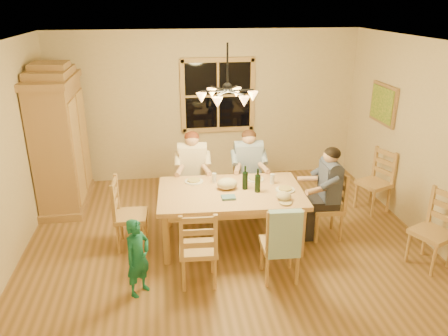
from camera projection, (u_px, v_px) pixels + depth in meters
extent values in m
plane|color=brown|center=(227.00, 242.00, 6.12)|extent=(5.50, 5.50, 0.00)
cube|color=white|center=(228.00, 42.00, 5.13)|extent=(5.50, 5.00, 0.02)
cube|color=beige|center=(207.00, 106.00, 7.93)|extent=(5.50, 0.02, 2.70)
cube|color=beige|center=(2.00, 161.00, 5.26)|extent=(0.02, 5.00, 2.70)
cube|color=beige|center=(425.00, 142.00, 5.99)|extent=(0.02, 5.00, 2.70)
cube|color=black|center=(218.00, 95.00, 7.87)|extent=(1.20, 0.03, 1.20)
cube|color=tan|center=(218.00, 96.00, 7.85)|extent=(1.30, 0.06, 1.30)
cube|color=brown|center=(384.00, 104.00, 7.00)|extent=(0.04, 0.78, 0.64)
cube|color=#1E6B2D|center=(382.00, 104.00, 7.00)|extent=(0.02, 0.68, 0.54)
cylinder|color=black|center=(227.00, 65.00, 5.23)|extent=(0.02, 0.02, 0.53)
sphere|color=black|center=(227.00, 87.00, 5.33)|extent=(0.12, 0.12, 0.12)
cylinder|color=black|center=(240.00, 90.00, 5.36)|extent=(0.34, 0.02, 0.02)
cone|color=#FFB259|center=(253.00, 96.00, 5.41)|extent=(0.13, 0.13, 0.12)
cylinder|color=black|center=(232.00, 88.00, 5.48)|extent=(0.19, 0.31, 0.02)
cone|color=#FFB259|center=(236.00, 92.00, 5.65)|extent=(0.13, 0.13, 0.12)
cylinder|color=black|center=(219.00, 89.00, 5.46)|extent=(0.19, 0.31, 0.02)
cone|color=#FFB259|center=(212.00, 93.00, 5.61)|extent=(0.13, 0.13, 0.12)
cylinder|color=black|center=(214.00, 91.00, 5.32)|extent=(0.34, 0.02, 0.02)
cone|color=#FFB259|center=(201.00, 98.00, 5.33)|extent=(0.13, 0.13, 0.12)
cylinder|color=black|center=(222.00, 93.00, 5.20)|extent=(0.19, 0.31, 0.02)
cone|color=#FFB259|center=(217.00, 102.00, 5.09)|extent=(0.13, 0.13, 0.12)
cylinder|color=black|center=(236.00, 93.00, 5.22)|extent=(0.19, 0.31, 0.02)
cone|color=#FFB259|center=(244.00, 102.00, 5.14)|extent=(0.13, 0.13, 0.12)
cube|color=brown|center=(61.00, 146.00, 6.91)|extent=(0.60, 1.30, 2.00)
cube|color=brown|center=(51.00, 80.00, 6.53)|extent=(0.66, 1.40, 0.10)
cube|color=brown|center=(50.00, 73.00, 6.49)|extent=(0.58, 1.00, 0.12)
cube|color=brown|center=(49.00, 66.00, 6.45)|extent=(0.52, 0.55, 0.10)
cube|color=tan|center=(77.00, 152.00, 6.64)|extent=(0.03, 0.55, 1.60)
cube|color=tan|center=(84.00, 139.00, 7.25)|extent=(0.03, 0.55, 1.60)
cube|color=brown|center=(68.00, 200.00, 7.25)|extent=(0.66, 1.40, 0.12)
cube|color=tan|center=(231.00, 193.00, 5.89)|extent=(1.99, 1.27, 0.06)
cube|color=tan|center=(231.00, 198.00, 5.92)|extent=(1.84, 1.11, 0.10)
cylinder|color=tan|center=(166.00, 240.00, 5.49)|extent=(0.09, 0.09, 0.70)
cylinder|color=tan|center=(302.00, 233.00, 5.65)|extent=(0.09, 0.09, 0.70)
cylinder|color=tan|center=(168.00, 205.00, 6.41)|extent=(0.09, 0.09, 0.70)
cylinder|color=tan|center=(284.00, 200.00, 6.57)|extent=(0.09, 0.09, 0.70)
cube|color=tan|center=(193.00, 186.00, 6.80)|extent=(0.46, 0.44, 0.06)
cube|color=tan|center=(193.00, 170.00, 6.70)|extent=(0.38, 0.07, 0.54)
cube|color=tan|center=(248.00, 184.00, 6.88)|extent=(0.46, 0.44, 0.06)
cube|color=tan|center=(248.00, 168.00, 6.78)|extent=(0.38, 0.07, 0.54)
cube|color=tan|center=(198.00, 249.00, 5.10)|extent=(0.46, 0.44, 0.06)
cube|color=tan|center=(198.00, 229.00, 5.00)|extent=(0.38, 0.07, 0.54)
cube|color=tan|center=(280.00, 245.00, 5.19)|extent=(0.46, 0.44, 0.06)
cube|color=tan|center=(281.00, 225.00, 5.09)|extent=(0.38, 0.07, 0.54)
cube|color=tan|center=(131.00, 216.00, 5.87)|extent=(0.44, 0.46, 0.06)
cube|color=tan|center=(130.00, 198.00, 5.77)|extent=(0.07, 0.38, 0.54)
cube|color=tan|center=(326.00, 207.00, 6.12)|extent=(0.44, 0.46, 0.06)
cube|color=tan|center=(328.00, 190.00, 6.02)|extent=(0.07, 0.38, 0.54)
cube|color=beige|center=(192.00, 163.00, 6.66)|extent=(0.41, 0.24, 0.52)
cube|color=#262328|center=(193.00, 182.00, 6.77)|extent=(0.40, 0.44, 0.14)
sphere|color=tan|center=(192.00, 139.00, 6.52)|extent=(0.21, 0.21, 0.21)
ellipsoid|color=#592614|center=(192.00, 137.00, 6.51)|extent=(0.22, 0.22, 0.17)
cube|color=#2F4A82|center=(248.00, 161.00, 6.74)|extent=(0.41, 0.24, 0.52)
cube|color=#262328|center=(248.00, 179.00, 6.85)|extent=(0.40, 0.44, 0.14)
sphere|color=tan|center=(249.00, 137.00, 6.60)|extent=(0.21, 0.21, 0.21)
ellipsoid|color=#381E11|center=(249.00, 136.00, 6.59)|extent=(0.22, 0.22, 0.17)
cube|color=#3F4665|center=(329.00, 182.00, 5.98)|extent=(0.24, 0.41, 0.52)
cube|color=#262328|center=(327.00, 202.00, 6.09)|extent=(0.44, 0.40, 0.14)
sphere|color=tan|center=(331.00, 156.00, 5.84)|extent=(0.21, 0.21, 0.21)
ellipsoid|color=black|center=(331.00, 153.00, 5.83)|extent=(0.22, 0.22, 0.17)
cube|color=#98C3CF|center=(285.00, 234.00, 4.92)|extent=(0.38, 0.12, 0.58)
cylinder|color=black|center=(245.00, 178.00, 5.89)|extent=(0.08, 0.08, 0.33)
cylinder|color=black|center=(258.00, 180.00, 5.80)|extent=(0.08, 0.08, 0.33)
cylinder|color=white|center=(194.00, 181.00, 6.17)|extent=(0.26, 0.26, 0.02)
cylinder|color=white|center=(255.00, 179.00, 6.25)|extent=(0.26, 0.26, 0.02)
cylinder|color=white|center=(285.00, 190.00, 5.90)|extent=(0.26, 0.26, 0.02)
cylinder|color=silver|center=(214.00, 178.00, 6.12)|extent=(0.06, 0.06, 0.14)
cylinder|color=silver|center=(272.00, 179.00, 6.10)|extent=(0.06, 0.06, 0.14)
ellipsoid|color=tan|center=(284.00, 196.00, 5.60)|extent=(0.20, 0.20, 0.11)
cube|color=slate|center=(228.00, 197.00, 5.66)|extent=(0.19, 0.15, 0.03)
ellipsoid|color=tan|center=(227.00, 184.00, 5.92)|extent=(0.28, 0.22, 0.15)
imported|color=#186C56|center=(138.00, 257.00, 4.90)|extent=(0.40, 0.41, 0.94)
cube|color=tan|center=(432.00, 234.00, 5.43)|extent=(0.56, 0.57, 0.06)
cube|color=tan|center=(436.00, 214.00, 5.34)|extent=(0.20, 0.37, 0.54)
cube|color=tan|center=(374.00, 184.00, 6.90)|extent=(0.55, 0.56, 0.06)
cube|color=tan|center=(376.00, 168.00, 6.80)|extent=(0.19, 0.37, 0.54)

